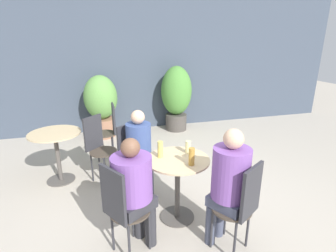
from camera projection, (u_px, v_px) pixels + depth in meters
name	position (u px, v px, depth m)	size (l,w,h in m)	color
ground_plane	(186.00, 220.00, 3.04)	(20.00, 20.00, 0.00)	#B2A899
storefront_wall	(135.00, 63.00, 5.76)	(10.00, 0.06, 3.00)	#3D4756
cafe_table_near	(178.00, 175.00, 2.92)	(0.70, 0.70, 0.75)	#514C47
cafe_table_far	(56.00, 145.00, 3.72)	(0.71, 0.71, 0.75)	#514C47
bistro_chair_0	(132.00, 154.00, 3.42)	(0.44, 0.44, 0.96)	#42382D
bistro_chair_1	(121.00, 205.00, 2.37)	(0.44, 0.44, 0.96)	#42382D
bistro_chair_2	(242.00, 202.00, 2.41)	(0.44, 0.44, 0.96)	#42382D
bistro_chair_3	(98.00, 143.00, 3.79)	(0.45, 0.45, 0.96)	#42382D
bistro_chair_4	(110.00, 127.00, 4.48)	(0.39, 0.39, 0.96)	#42382D
seated_person_0	(140.00, 147.00, 3.28)	(0.38, 0.39, 1.18)	#42475B
seated_person_1	(134.00, 186.00, 2.44)	(0.47, 0.46, 1.17)	#2D2D33
seated_person_2	(229.00, 180.00, 2.45)	(0.43, 0.44, 1.25)	#42475B
beer_glass_0	(188.00, 147.00, 2.98)	(0.06, 0.06, 0.15)	beige
beer_glass_1	(160.00, 149.00, 2.87)	(0.06, 0.06, 0.19)	#DBC65B
beer_glass_2	(192.00, 157.00, 2.69)	(0.06, 0.06, 0.19)	#B28433
potted_plant_0	(101.00, 103.00, 5.46)	(0.68, 0.68, 1.31)	#93664C
potted_plant_1	(176.00, 95.00, 5.85)	(0.68, 0.68, 1.45)	#47423D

